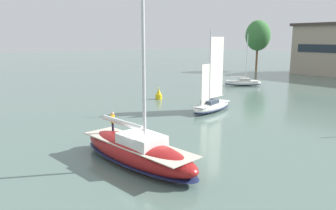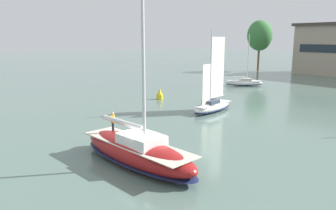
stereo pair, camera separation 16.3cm
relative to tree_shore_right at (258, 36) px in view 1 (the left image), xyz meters
name	(u,v)px [view 1 (the left image)]	position (x,y,z in m)	size (l,w,h in m)	color
ground_plane	(137,164)	(36.21, -65.08, -9.81)	(400.00, 400.00, 0.00)	slate
tree_shore_right	(258,36)	(0.00, 0.00, 0.00)	(6.81, 6.81, 14.02)	brown
sailboat_main	(137,150)	(36.23, -65.08, -8.71)	(12.06, 4.32, 16.23)	maroon
sailboat_moored_near_marina	(212,105)	(27.49, -47.70, -8.96)	(3.41, 7.71, 10.25)	white
sailboat_moored_mid_channel	(243,82)	(15.71, -26.21, -9.14)	(6.22, 6.79, 9.92)	white
channel_buoy	(159,94)	(16.52, -47.68, -9.08)	(1.02, 1.02, 1.85)	yellow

